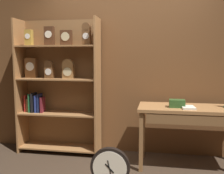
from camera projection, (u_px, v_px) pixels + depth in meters
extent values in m
cube|color=brown|center=(128.00, 68.00, 3.92)|extent=(4.80, 0.05, 2.60)
cube|color=#9E6B3D|center=(21.00, 86.00, 4.00)|extent=(0.02, 0.37, 2.03)
cube|color=#9E6B3D|center=(98.00, 88.00, 3.79)|extent=(0.03, 0.37, 2.03)
cube|color=brown|center=(63.00, 86.00, 4.07)|extent=(1.24, 0.01, 2.03)
cube|color=#9E6B3D|center=(60.00, 147.00, 4.00)|extent=(1.19, 0.35, 0.02)
cube|color=#9E6B3D|center=(59.00, 113.00, 3.94)|extent=(1.19, 0.35, 0.02)
cube|color=#9E6B3D|center=(58.00, 79.00, 3.88)|extent=(1.19, 0.35, 0.02)
cube|color=#9E6B3D|center=(57.00, 46.00, 3.82)|extent=(1.19, 0.35, 0.02)
cube|color=#B28C38|center=(29.00, 38.00, 3.86)|extent=(0.10, 0.09, 0.24)
cylinder|color=white|center=(27.00, 36.00, 3.82)|extent=(0.08, 0.01, 0.08)
cube|color=brown|center=(31.00, 68.00, 3.96)|extent=(0.17, 0.07, 0.30)
cylinder|color=white|center=(30.00, 67.00, 3.92)|extent=(0.13, 0.01, 0.13)
cube|color=#472816|center=(49.00, 36.00, 3.84)|extent=(0.14, 0.08, 0.28)
cylinder|color=silver|center=(48.00, 34.00, 3.79)|extent=(0.11, 0.01, 0.11)
cube|color=brown|center=(50.00, 73.00, 3.87)|extent=(0.13, 0.09, 0.17)
cylinder|color=brown|center=(49.00, 65.00, 3.85)|extent=(0.13, 0.09, 0.13)
cylinder|color=silver|center=(48.00, 72.00, 3.82)|extent=(0.10, 0.01, 0.10)
cube|color=#472816|center=(66.00, 38.00, 3.81)|extent=(0.17, 0.08, 0.22)
cylinder|color=#C6B78C|center=(65.00, 36.00, 3.76)|extent=(0.13, 0.01, 0.13)
cube|color=olive|center=(68.00, 73.00, 3.84)|extent=(0.17, 0.09, 0.17)
cylinder|color=olive|center=(68.00, 65.00, 3.82)|extent=(0.17, 0.09, 0.17)
cylinder|color=#C6B78C|center=(67.00, 72.00, 3.79)|extent=(0.13, 0.01, 0.13)
cube|color=brown|center=(87.00, 37.00, 3.73)|extent=(0.12, 0.08, 0.22)
cylinder|color=brown|center=(86.00, 27.00, 3.71)|extent=(0.12, 0.08, 0.12)
cylinder|color=silver|center=(86.00, 36.00, 3.68)|extent=(0.09, 0.01, 0.09)
cube|color=maroon|center=(26.00, 103.00, 4.03)|extent=(0.02, 0.12, 0.25)
cube|color=brown|center=(29.00, 105.00, 4.03)|extent=(0.03, 0.13, 0.21)
cube|color=#236638|center=(31.00, 103.00, 3.99)|extent=(0.02, 0.17, 0.28)
cube|color=black|center=(34.00, 102.00, 3.98)|extent=(0.03, 0.17, 0.30)
cube|color=navy|center=(37.00, 104.00, 3.97)|extent=(0.03, 0.14, 0.27)
cube|color=#19234C|center=(40.00, 103.00, 3.97)|extent=(0.03, 0.16, 0.28)
cube|color=maroon|center=(43.00, 105.00, 3.96)|extent=(0.03, 0.14, 0.23)
cube|color=#9E6B3D|center=(195.00, 109.00, 3.36)|extent=(1.47, 0.59, 0.04)
cube|color=olive|center=(141.00, 142.00, 3.28)|extent=(0.05, 0.05, 0.78)
cube|color=olive|center=(143.00, 131.00, 3.76)|extent=(0.05, 0.05, 0.78)
cube|color=brown|center=(198.00, 120.00, 3.10)|extent=(1.25, 0.03, 0.12)
cube|color=#2D5123|center=(177.00, 103.00, 3.33)|extent=(0.20, 0.13, 0.10)
cube|color=silver|center=(188.00, 107.00, 3.27)|extent=(0.18, 0.23, 0.02)
cylinder|color=black|center=(110.00, 167.00, 2.84)|extent=(0.44, 0.06, 0.44)
cylinder|color=silver|center=(110.00, 168.00, 2.81)|extent=(0.38, 0.01, 0.38)
cube|color=black|center=(110.00, 168.00, 2.81)|extent=(0.10, 0.01, 0.10)
cube|color=black|center=(110.00, 168.00, 2.80)|extent=(0.05, 0.01, 0.18)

